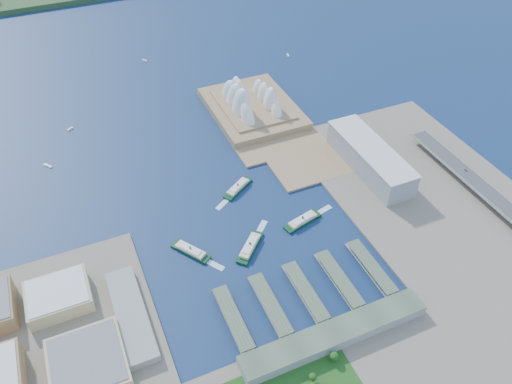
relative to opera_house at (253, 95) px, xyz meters
name	(u,v)px	position (x,y,z in m)	size (l,w,h in m)	color
ground	(265,251)	(-105.00, -280.00, -32.00)	(3000.00, 3000.00, 0.00)	#0F2348
east_land	(456,220)	(135.00, -330.00, -30.50)	(240.00, 500.00, 3.00)	#796D5D
peninsula	(259,117)	(2.50, -20.00, -30.50)	(135.00, 220.00, 3.00)	#947551
opera_house	(253,95)	(0.00, 0.00, 0.00)	(134.00, 180.00, 58.00)	white
toaster_building	(370,158)	(90.00, -200.00, -11.50)	(45.00, 155.00, 35.00)	gray
expressway	(500,207)	(195.00, -340.00, -23.07)	(26.00, 340.00, 11.85)	gray
west_buildings	(48,375)	(-355.00, -350.00, -15.50)	(200.00, 280.00, 27.00)	#94724A
ferry_wharves	(305,292)	(-91.00, -355.00, -27.35)	(184.00, 90.00, 9.30)	#485842
terminal_building	(335,335)	(-90.00, -415.00, -23.00)	(200.00, 28.00, 12.00)	gray
ferry_a	(190,250)	(-186.00, -246.96, -27.18)	(12.97, 50.96, 9.64)	#0E381F
ferry_b	(238,187)	(-92.99, -165.58, -27.24)	(12.83, 50.39, 9.53)	#0E381F
ferry_c	(250,246)	(-119.51, -269.21, -26.89)	(13.75, 54.00, 10.21)	#0E381F
ferry_d	(303,220)	(-42.37, -255.58, -27.05)	(13.32, 52.34, 9.90)	#0E381F
boat_a	(48,165)	(-321.33, -11.95, -30.67)	(3.45, 13.82, 2.67)	white
boat_b	(70,129)	(-278.84, 68.64, -30.68)	(3.42, 9.76, 2.64)	white
boat_c	(288,55)	(140.74, 154.66, -30.81)	(3.08, 10.57, 2.38)	white
boat_e	(145,60)	(-117.22, 243.65, -30.69)	(3.40, 10.69, 2.62)	white
car_c	(466,170)	(199.00, -269.59, -16.48)	(1.87, 4.61, 1.34)	slate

